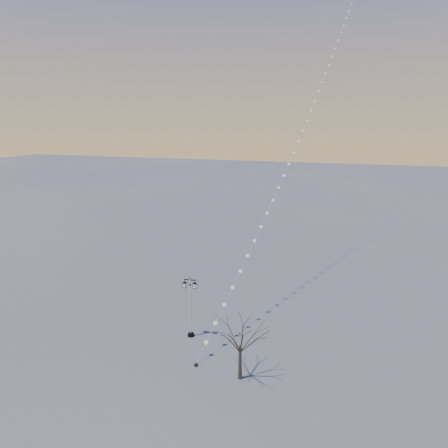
% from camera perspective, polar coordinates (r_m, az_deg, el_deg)
% --- Properties ---
extents(ground, '(300.00, 300.00, 0.00)m').
position_cam_1_polar(ground, '(30.94, -7.23, -17.72)').
color(ground, '#5E5F5F').
rests_on(ground, ground).
extents(street_lamp, '(1.21, 0.53, 4.80)m').
position_cam_1_polar(street_lamp, '(32.36, -4.62, -10.84)').
color(street_lamp, black).
rests_on(street_lamp, ground).
extents(bare_tree, '(2.61, 2.61, 4.32)m').
position_cam_1_polar(bare_tree, '(27.21, 2.24, -15.03)').
color(bare_tree, '#3B3425').
rests_on(bare_tree, ground).
extents(kite_train, '(6.78, 45.58, 33.69)m').
position_cam_1_polar(kite_train, '(46.23, 10.73, 14.34)').
color(kite_train, black).
rests_on(kite_train, ground).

